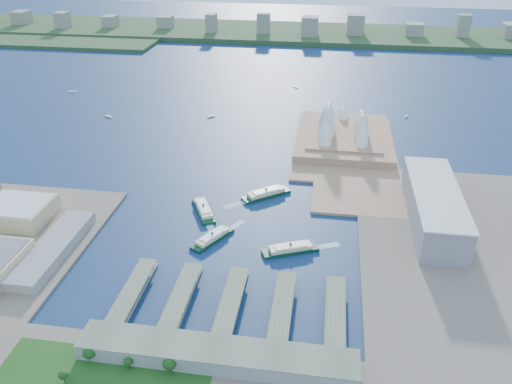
% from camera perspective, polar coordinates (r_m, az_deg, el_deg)
% --- Properties ---
extents(ground, '(3000.00, 3000.00, 0.00)m').
position_cam_1_polar(ground, '(479.72, -2.74, -6.84)').
color(ground, '#0E2044').
rests_on(ground, ground).
extents(peninsula, '(135.00, 220.00, 3.00)m').
position_cam_1_polar(peninsula, '(699.05, 10.11, 5.06)').
color(peninsula, '#A47959').
rests_on(peninsula, ground).
extents(far_shore, '(2200.00, 260.00, 12.00)m').
position_cam_1_polar(far_shore, '(1389.82, 5.34, 17.61)').
color(far_shore, '#2D4926').
rests_on(far_shore, ground).
extents(opera_house, '(134.00, 180.00, 58.00)m').
position_cam_1_polar(opera_house, '(705.95, 10.12, 7.99)').
color(opera_house, white).
rests_on(opera_house, peninsula).
extents(toaster_building, '(45.00, 155.00, 35.00)m').
position_cam_1_polar(toaster_building, '(541.17, 19.66, -1.57)').
color(toaster_building, gray).
rests_on(toaster_building, east_land).
extents(ferry_wharves, '(184.00, 90.00, 9.30)m').
position_cam_1_polar(ferry_wharves, '(417.29, -2.83, -12.49)').
color(ferry_wharves, '#5D684F').
rests_on(ferry_wharves, ground).
extents(terminal_building, '(200.00, 28.00, 12.00)m').
position_cam_1_polar(terminal_building, '(372.33, -4.55, -18.06)').
color(terminal_building, gray).
rests_on(terminal_building, south_land).
extents(far_skyline, '(1900.00, 140.00, 55.00)m').
position_cam_1_polar(far_skyline, '(1363.91, 5.35, 18.83)').
color(far_skyline, gray).
rests_on(far_skyline, far_shore).
extents(ferry_a, '(37.25, 55.52, 10.42)m').
position_cam_1_polar(ferry_a, '(539.97, -6.02, -1.82)').
color(ferry_a, '#0D3520').
rests_on(ferry_a, ground).
extents(ferry_b, '(54.70, 46.79, 10.91)m').
position_cam_1_polar(ferry_b, '(567.14, 1.16, 0.01)').
color(ferry_b, '#0D3520').
rests_on(ferry_b, ground).
extents(ferry_c, '(36.93, 50.15, 9.58)m').
position_cam_1_polar(ferry_c, '(494.21, -5.00, -5.05)').
color(ferry_c, '#0D3520').
rests_on(ferry_c, ground).
extents(ferry_d, '(55.17, 33.99, 10.23)m').
position_cam_1_polar(ferry_d, '(477.55, 3.96, -6.32)').
color(ferry_d, '#0D3520').
rests_on(ferry_d, ground).
extents(boat_a, '(15.37, 11.48, 3.01)m').
position_cam_1_polar(boat_a, '(833.23, -16.47, 8.31)').
color(boat_a, white).
rests_on(boat_a, ground).
extents(boat_b, '(11.04, 10.82, 3.09)m').
position_cam_1_polar(boat_b, '(802.96, -5.16, 8.63)').
color(boat_b, white).
rests_on(boat_b, ground).
extents(boat_c, '(8.14, 11.91, 2.61)m').
position_cam_1_polar(boat_c, '(834.68, 16.78, 8.28)').
color(boat_c, white).
rests_on(boat_c, ground).
extents(boat_d, '(16.12, 6.82, 2.66)m').
position_cam_1_polar(boat_d, '(977.61, -20.20, 10.73)').
color(boat_d, white).
rests_on(boat_d, ground).
extents(boat_e, '(8.50, 10.31, 2.52)m').
position_cam_1_polar(boat_e, '(948.00, 4.57, 11.87)').
color(boat_e, white).
rests_on(boat_e, ground).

